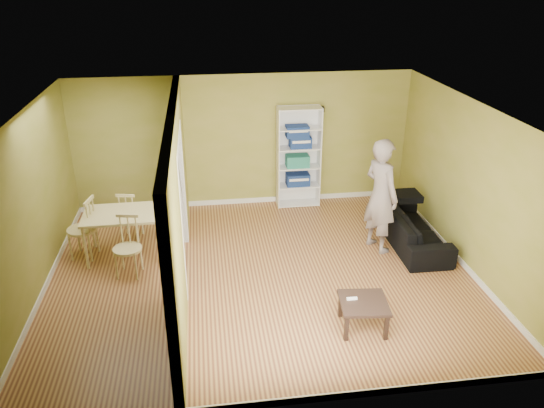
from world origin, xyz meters
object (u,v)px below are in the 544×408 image
Objects in this scene: person at (382,186)px; chair_far at (130,214)px; bookshelf at (298,156)px; dining_table at (123,217)px; sofa at (413,224)px; chair_left at (82,228)px; coffee_table at (363,306)px; chair_near at (127,247)px.

person is 2.51× the size of chair_far.
bookshelf is 3.64m from dining_table.
sofa is 4.87m from dining_table.
chair_left is (-5.52, 0.31, 0.15)m from sofa.
dining_table reaches higher than coffee_table.
chair_far is (-4.81, 0.87, 0.08)m from sofa.
chair_left is 1.08× the size of chair_near.
chair_far is (-3.16, -1.09, -0.54)m from bookshelf.
bookshelf is at bearing 47.68° from chair_near.
sofa is at bearing 98.34° from chair_left.
bookshelf is at bearing 124.66° from chair_left.
chair_near reaches higher than coffee_table.
chair_far reaches higher than sofa.
person is 4.33m from chair_far.
chair_far is at bearing 54.27° from person.
dining_table is 0.70m from chair_left.
sofa is at bearing -3.01° from dining_table.
chair_far is (0.71, 0.57, -0.07)m from chair_left.
coffee_table is at bearing 145.59° from sofa.
coffee_table is 0.50× the size of dining_table.
person is at bearing -4.41° from dining_table.
chair_far is at bearing 137.24° from coffee_table.
dining_table is (-3.20, -1.71, -0.30)m from bookshelf.
bookshelf reaches higher than chair_near.
dining_table is 1.19× the size of chair_left.
coffee_table is at bearing 69.77° from chair_left.
coffee_table is (0.13, -4.13, -0.65)m from bookshelf.
person is 2.18× the size of chair_left.
chair_near is 1.26m from chair_far.
coffee_table is 0.64× the size of chair_near.
sofa is 3.20× the size of coffee_table.
chair_left reaches higher than coffee_table.
bookshelf is 1.61× the size of dining_table.
dining_table is 0.68m from chair_near.
bookshelf is 3.90m from chair_near.
bookshelf reaches higher than chair_far.
chair_left is at bearing -156.88° from bookshelf.
chair_far is (-3.29, 3.04, 0.11)m from coffee_table.
dining_table is 1.28× the size of chair_near.
chair_near is (-4.09, -0.31, -0.66)m from person.
bookshelf is at bearing 28.10° from dining_table.
chair_far is at bearing -161.01° from bookshelf.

